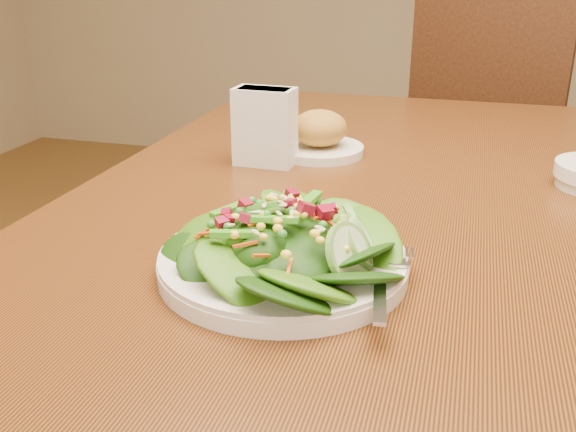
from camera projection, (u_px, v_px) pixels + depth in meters
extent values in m
cube|color=brown|center=(384.00, 205.00, 0.95)|extent=(0.90, 1.40, 0.04)
cylinder|color=#482514|center=(268.00, 238.00, 1.76)|extent=(0.07, 0.07, 0.71)
cylinder|color=#482514|center=(572.00, 274.00, 1.56)|extent=(0.07, 0.07, 0.71)
cube|color=#482514|center=(495.00, 159.00, 2.06)|extent=(0.57, 0.57, 0.04)
cylinder|color=#482514|center=(560.00, 222.00, 2.21)|extent=(0.04, 0.04, 0.45)
cylinder|color=#482514|center=(450.00, 200.00, 2.40)|extent=(0.04, 0.04, 0.45)
cylinder|color=#482514|center=(533.00, 265.00, 1.90)|extent=(0.04, 0.04, 0.45)
cylinder|color=#482514|center=(409.00, 236.00, 2.10)|extent=(0.04, 0.04, 0.45)
cube|color=#482514|center=(485.00, 84.00, 1.79)|extent=(0.43, 0.16, 0.50)
cylinder|color=silver|center=(283.00, 265.00, 0.70)|extent=(0.27, 0.27, 0.02)
ellipsoid|color=black|center=(283.00, 240.00, 0.69)|extent=(0.19, 0.19, 0.04)
cube|color=silver|center=(386.00, 280.00, 0.64)|extent=(0.05, 0.18, 0.01)
cylinder|color=silver|center=(319.00, 150.00, 1.12)|extent=(0.16, 0.16, 0.02)
ellipsoid|color=#A37B2E|center=(319.00, 128.00, 1.11)|extent=(0.10, 0.10, 0.06)
cube|color=white|center=(265.00, 127.00, 1.05)|extent=(0.10, 0.06, 0.13)
cube|color=white|center=(265.00, 121.00, 1.05)|extent=(0.08, 0.05, 0.11)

